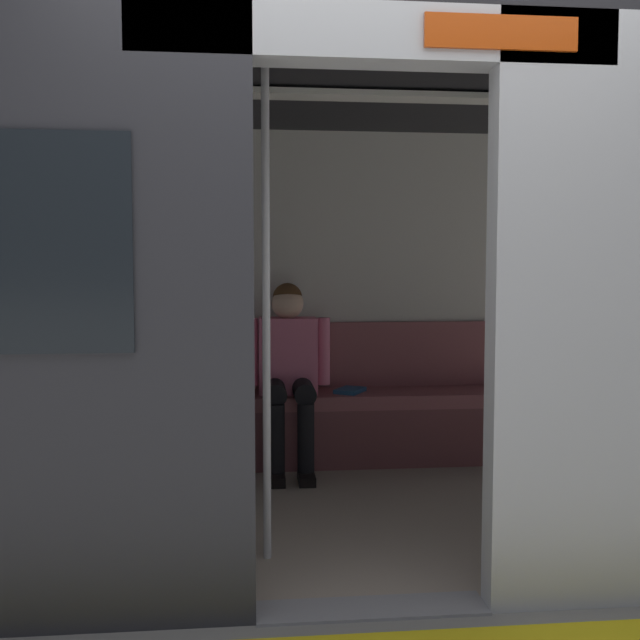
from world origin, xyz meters
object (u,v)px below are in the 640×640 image
object	(u,v)px
handbag	(226,381)
grab_pole_door	(266,312)
person_seated	(288,362)
bench_seat	(318,410)
train_car	(326,223)
book	(350,390)

from	to	relation	value
handbag	grab_pole_door	size ratio (longest dim) A/B	0.12
person_seated	grab_pole_door	world-z (taller)	grab_pole_door
bench_seat	train_car	bearing A→B (deg)	86.77
bench_seat	person_seated	world-z (taller)	person_seated
grab_pole_door	person_seated	bearing A→B (deg)	-97.06
handbag	book	xyz separation A→B (m)	(-0.82, 0.01, -0.07)
train_car	bench_seat	bearing A→B (deg)	-93.23
person_seated	grab_pole_door	size ratio (longest dim) A/B	0.54
person_seated	grab_pole_door	xyz separation A→B (m)	(0.18, 1.49, 0.42)
bench_seat	book	xyz separation A→B (m)	(-0.22, -0.02, 0.13)
handbag	grab_pole_door	distance (m)	1.68
book	train_car	bearing A→B (deg)	105.54
bench_seat	person_seated	bearing A→B (deg)	14.78
grab_pole_door	train_car	bearing A→B (deg)	-119.29
train_car	book	xyz separation A→B (m)	(-0.27, -0.98, -1.04)
bench_seat	grab_pole_door	distance (m)	1.75
book	person_seated	bearing A→B (deg)	40.77
bench_seat	handbag	bearing A→B (deg)	-2.72
handbag	book	bearing A→B (deg)	179.34
bench_seat	grab_pole_door	world-z (taller)	grab_pole_door
bench_seat	handbag	size ratio (longest dim) A/B	11.39
person_seated	book	distance (m)	0.47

